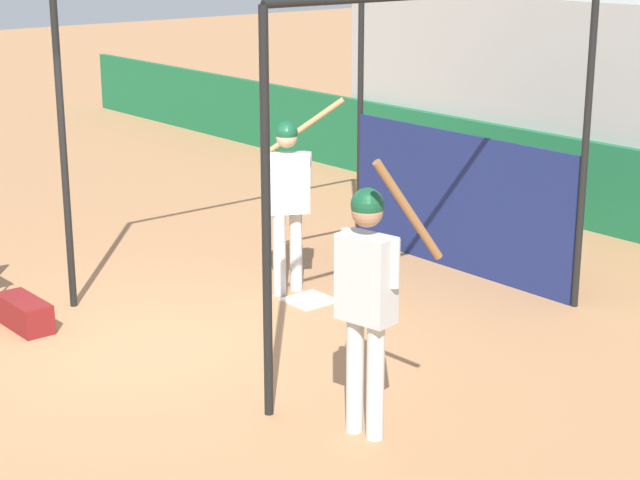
% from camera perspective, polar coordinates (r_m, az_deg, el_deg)
% --- Properties ---
extents(ground_plane, '(60.00, 60.00, 0.00)m').
position_cam_1_polar(ground_plane, '(9.74, -9.39, -5.66)').
color(ground_plane, '#A8754C').
extents(outfield_wall, '(24.00, 0.12, 1.10)m').
position_cam_1_polar(outfield_wall, '(13.68, 13.65, 2.95)').
color(outfield_wall, '#196038').
rests_on(outfield_wall, ground).
extents(batting_cage, '(3.27, 3.88, 3.13)m').
position_cam_1_polar(batting_cage, '(11.03, 4.95, 4.51)').
color(batting_cage, black).
rests_on(batting_cage, ground).
extents(home_plate, '(0.44, 0.44, 0.02)m').
position_cam_1_polar(home_plate, '(10.77, -0.56, -3.22)').
color(home_plate, white).
rests_on(home_plate, ground).
extents(player_batter, '(0.63, 0.95, 1.96)m').
position_cam_1_polar(player_batter, '(10.73, -1.73, 2.68)').
color(player_batter, silver).
rests_on(player_batter, ground).
extents(player_waiting, '(0.71, 0.55, 2.15)m').
position_cam_1_polar(player_waiting, '(7.61, 2.55, -2.56)').
color(player_waiting, silver).
rests_on(player_waiting, ground).
extents(equipment_bag, '(0.70, 0.28, 0.28)m').
position_cam_1_polar(equipment_bag, '(10.40, -15.49, -3.79)').
color(equipment_bag, maroon).
rests_on(equipment_bag, ground).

